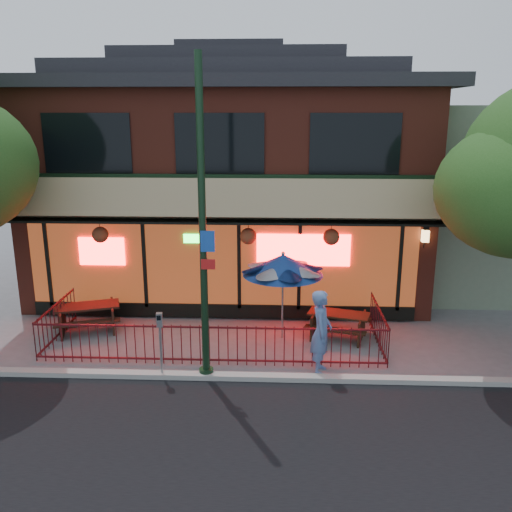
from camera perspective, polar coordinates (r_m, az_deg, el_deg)
The scene contains 11 objects.
ground at distance 13.03m, azimuth -5.00°, elevation -11.69°, with size 80.00×80.00×0.00m, color gray.
curb at distance 12.56m, azimuth -5.30°, elevation -12.47°, with size 80.00×0.25×0.12m, color #999993.
restaurant_building at distance 18.79m, azimuth -2.49°, elevation 9.76°, with size 12.96×9.49×8.05m.
neighbor_building at distance 20.80m, azimuth 23.39°, elevation 5.93°, with size 6.00×7.00×6.00m, color slate.
patio_fence at distance 13.22m, azimuth -4.78°, elevation -8.27°, with size 8.44×2.62×1.00m.
street_light at distance 11.57m, azimuth -5.60°, elevation 1.47°, with size 0.43×0.32×7.00m.
picnic_table_left at distance 15.59m, azimuth -17.32°, elevation -5.83°, with size 2.03×1.78×0.73m.
picnic_table_right at distance 14.64m, azimuth 8.67°, elevation -6.80°, with size 1.86×1.61×0.68m.
patio_umbrella at distance 13.92m, azimuth 2.86°, elevation -0.92°, with size 2.08×2.08×2.37m.
pedestrian at distance 12.50m, azimuth 6.88°, elevation -7.95°, with size 0.72×0.48×1.98m, color #5572AA.
parking_meter_near at distance 12.33m, azimuth -10.06°, elevation -8.11°, with size 0.15×0.14×1.55m.
Camera 1 is at (1.61, -11.53, 5.85)m, focal length 38.00 mm.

